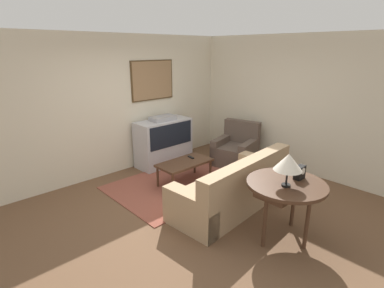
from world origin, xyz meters
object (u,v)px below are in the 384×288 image
at_px(coffee_table, 185,164).
at_px(armchair, 236,151).
at_px(console_table, 286,188).
at_px(mantel_clock, 300,172).
at_px(table_lamp, 288,162).
at_px(tv, 164,142).
at_px(couch, 234,189).

bearing_deg(coffee_table, armchair, -0.46).
bearing_deg(console_table, mantel_clock, -10.51).
height_order(table_lamp, mantel_clock, table_lamp).
distance_m(tv, mantel_clock, 3.27).
relative_size(console_table, mantel_clock, 5.72).
bearing_deg(couch, console_table, 77.04).
xyz_separation_m(armchair, console_table, (-1.67, -2.14, 0.43)).
distance_m(couch, table_lamp, 1.31).
height_order(couch, console_table, couch).
bearing_deg(table_lamp, mantel_clock, -0.16).
relative_size(console_table, table_lamp, 2.38).
bearing_deg(console_table, coffee_table, 85.24).
height_order(tv, mantel_clock, tv).
relative_size(couch, armchair, 2.21).
bearing_deg(console_table, table_lamp, -157.35).
height_order(couch, mantel_clock, mantel_clock).
bearing_deg(tv, console_table, -99.02).
height_order(couch, table_lamp, table_lamp).
height_order(coffee_table, mantel_clock, mantel_clock).
bearing_deg(couch, tv, -102.89).
height_order(tv, couch, tv).
relative_size(tv, armchair, 1.22).
xyz_separation_m(couch, mantel_clock, (0.07, -1.01, 0.58)).
distance_m(armchair, coffee_table, 1.49).
height_order(armchair, mantel_clock, mantel_clock).
height_order(armchair, coffee_table, armchair).
bearing_deg(mantel_clock, armchair, 56.52).
bearing_deg(coffee_table, mantel_clock, -88.78).
height_order(coffee_table, table_lamp, table_lamp).
xyz_separation_m(couch, table_lamp, (-0.25, -1.01, 0.81)).
height_order(couch, coffee_table, couch).
bearing_deg(tv, armchair, -42.35).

